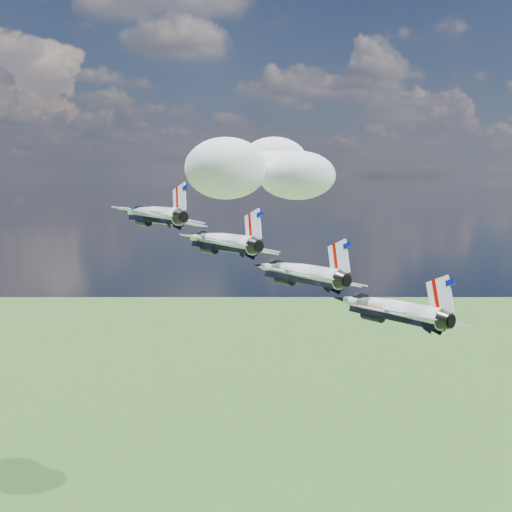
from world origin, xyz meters
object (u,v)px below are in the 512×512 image
object	(u,v)px
jet_1	(219,241)
jet_3	(387,308)
jet_0	(152,214)
jet_2	(296,272)

from	to	relation	value
jet_1	jet_3	distance (m)	23.88
jet_0	jet_2	bearing A→B (deg)	-71.97
jet_1	jet_2	distance (m)	11.94
jet_1	jet_3	xyz separation A→B (m)	(14.27, -18.18, -6.00)
jet_2	jet_3	size ratio (longest dim) A/B	1.00
jet_0	jet_3	world-z (taller)	jet_0
jet_3	jet_2	bearing A→B (deg)	108.03
jet_1	jet_3	bearing A→B (deg)	-71.97
jet_2	jet_3	xyz separation A→B (m)	(7.14, -9.09, -3.00)
jet_0	jet_1	bearing A→B (deg)	-71.97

